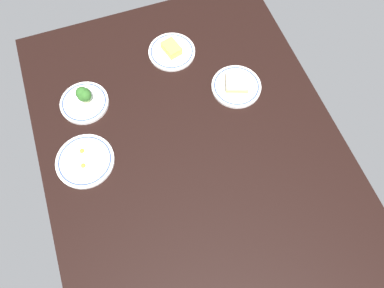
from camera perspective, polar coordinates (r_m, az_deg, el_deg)
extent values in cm
cube|color=black|center=(136.90, 0.00, -0.71)|extent=(142.11, 107.48, 4.00)
cylinder|color=white|center=(147.93, 6.80, 8.75)|extent=(19.39, 19.39, 1.34)
torus|color=#33478C|center=(147.38, 6.83, 8.89)|extent=(17.56, 17.56, 0.50)
cube|color=beige|center=(146.89, 6.86, 9.02)|extent=(10.41, 10.69, 1.20)
cube|color=#E5B24C|center=(146.07, 6.90, 9.24)|extent=(10.41, 10.69, 0.80)
cube|color=beige|center=(145.25, 6.94, 9.46)|extent=(10.41, 10.69, 1.20)
cylinder|color=white|center=(137.51, -16.08, -2.51)|extent=(20.79, 20.79, 1.20)
torus|color=#33478C|center=(136.97, -16.14, -2.42)|extent=(18.80, 18.80, 0.50)
ellipsoid|color=white|center=(137.11, -16.39, -1.23)|extent=(4.17, 4.17, 2.29)
sphere|color=yellow|center=(136.21, -16.50, -1.05)|extent=(1.67, 1.67, 1.67)
ellipsoid|color=white|center=(134.77, -16.23, -3.38)|extent=(4.18, 4.18, 2.30)
sphere|color=yellow|center=(133.85, -16.34, -3.22)|extent=(1.67, 1.67, 1.67)
cylinder|color=white|center=(148.65, -16.16, 6.09)|extent=(18.45, 18.45, 1.48)
torus|color=#33478C|center=(148.04, -16.23, 6.23)|extent=(16.74, 16.74, 0.50)
cylinder|color=#9EBC72|center=(146.87, -16.16, 6.48)|extent=(1.34, 1.34, 2.50)
sphere|color=#2D6023|center=(144.68, -16.43, 7.03)|extent=(3.84, 3.84, 3.84)
cylinder|color=#9EBC72|center=(147.52, -15.88, 6.91)|extent=(1.54, 1.54, 2.20)
sphere|color=#2D6023|center=(145.29, -16.16, 7.47)|extent=(4.41, 4.41, 4.41)
cylinder|color=#9EBC72|center=(147.59, -16.21, 6.88)|extent=(1.67, 1.67, 2.45)
sphere|color=#2D6023|center=(145.15, -16.52, 7.50)|extent=(4.76, 4.76, 4.76)
cylinder|color=#9EBC72|center=(146.69, -15.75, 6.58)|extent=(1.59, 1.59, 2.53)
sphere|color=#2D6023|center=(144.27, -16.04, 7.20)|extent=(4.54, 4.54, 4.54)
cylinder|color=white|center=(157.28, -3.11, 13.94)|extent=(19.13, 19.13, 1.19)
torus|color=#33478C|center=(156.82, -3.13, 14.07)|extent=(17.33, 17.33, 0.50)
cube|color=#F2D14C|center=(155.54, -3.16, 14.46)|extent=(9.05, 7.43, 3.31)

